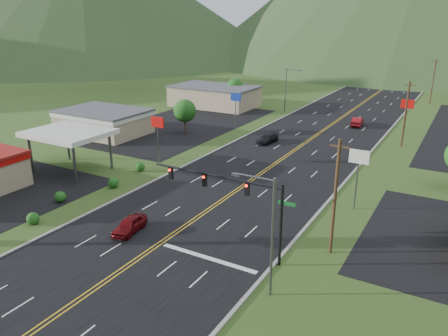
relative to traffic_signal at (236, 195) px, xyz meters
The scene contains 21 objects.
ground 16.32m from the traffic_signal, 114.86° to the right, with size 500.00×500.00×0.00m, color #2A3C15.
road 16.32m from the traffic_signal, 114.86° to the right, with size 20.00×460.00×0.04m, color black.
traffic_signal is the anchor object (origin of this frame).
streetlight_east 6.17m from the traffic_signal, 40.39° to the right, with size 3.28×0.25×9.00m.
streetlight_west 58.88m from the traffic_signal, 107.97° to the left, with size 3.28×0.25×9.00m.
gas_canopy 29.59m from the traffic_signal, 164.30° to the left, with size 10.00×8.00×5.30m.
building_west_mid 45.46m from the traffic_signal, 148.05° to the left, with size 14.40×10.40×4.10m.
building_west_far 64.15m from the traffic_signal, 122.56° to the left, with size 18.40×11.40×4.50m.
pole_sign_west_a 26.00m from the traffic_signal, 142.00° to the left, with size 2.00×0.18×6.40m.
pole_sign_west_b 43.17m from the traffic_signal, 118.32° to the left, with size 2.00×0.18×6.40m.
pole_sign_east_a 15.45m from the traffic_signal, 65.05° to the left, with size 2.00×0.18×6.40m.
pole_sign_east_b 46.47m from the traffic_signal, 81.94° to the left, with size 2.00×0.18×6.40m.
tree_west_a 40.80m from the traffic_signal, 130.50° to the left, with size 3.84×3.84×5.82m.
tree_west_b 66.01m from the traffic_signal, 118.49° to the left, with size 3.84×3.84×5.82m.
utility_pole_a 8.08m from the traffic_signal, 29.72° to the left, with size 1.60×0.28×10.00m.
utility_pole_b 41.60m from the traffic_signal, 80.29° to the left, with size 1.60×0.28×10.00m.
utility_pole_c 81.31m from the traffic_signal, 85.05° to the left, with size 1.60×0.28×10.00m.
utility_pole_d 121.21m from the traffic_signal, 86.68° to the left, with size 1.60×0.28×10.00m.
car_red_near 11.38m from the traffic_signal, behind, with size 1.69×4.19×1.43m, color #620A0E.
car_dark_mid 34.81m from the traffic_signal, 109.86° to the left, with size 1.91×4.69×1.36m, color black.
car_red_far 51.15m from the traffic_signal, 92.39° to the left, with size 1.67×4.79×1.58m, color maroon.
Camera 1 is at (21.90, -14.89, 19.03)m, focal length 35.00 mm.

